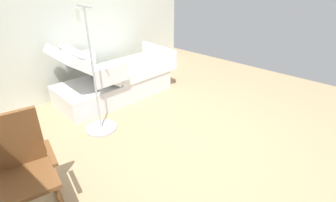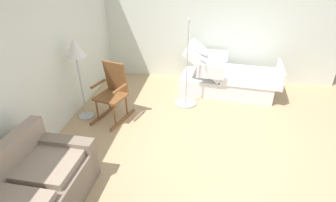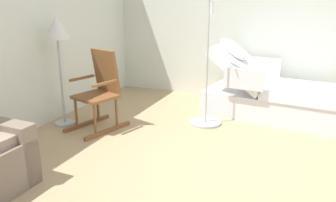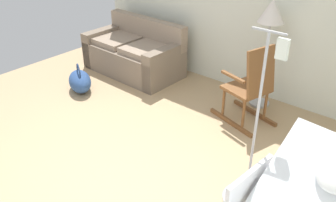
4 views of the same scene
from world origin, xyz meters
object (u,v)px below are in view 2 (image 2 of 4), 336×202
hospital_bed (227,78)px  floor_lamp (76,54)px  rocking_chair (113,92)px  iv_pole (186,92)px  couch (29,198)px

hospital_bed → floor_lamp: bearing=119.4°
rocking_chair → floor_lamp: 0.91m
hospital_bed → floor_lamp: 3.14m
hospital_bed → rocking_chair: 2.50m
hospital_bed → iv_pole: (-0.67, 0.82, -0.06)m
floor_lamp → iv_pole: 2.19m
couch → floor_lamp: 2.35m
rocking_chair → floor_lamp: floor_lamp is taller
floor_lamp → iv_pole: size_ratio=0.88×
rocking_chair → iv_pole: size_ratio=0.62×
couch → iv_pole: bearing=-26.5°
hospital_bed → iv_pole: size_ratio=1.27×
rocking_chair → iv_pole: 1.46m
couch → floor_lamp: floor_lamp is taller
rocking_chair → iv_pole: (0.70, -1.26, -0.25)m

